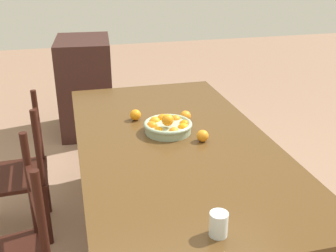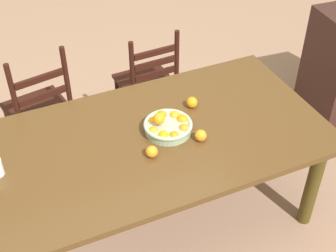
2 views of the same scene
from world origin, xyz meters
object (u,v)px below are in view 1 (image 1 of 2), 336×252
Objects in this scene: cabinet at (86,86)px; drinking_glass at (219,224)px; orange_loose_0 at (203,136)px; orange_loose_2 at (135,115)px; chair_near_window at (21,173)px; fruit_bowl at (168,126)px; dining_table at (174,153)px; orange_loose_1 at (185,116)px.

cabinet is 9.54× the size of drinking_glass.
orange_loose_0 is 0.69× the size of drinking_glass.
orange_loose_2 is (-1.59, -0.23, 0.28)m from cabinet.
orange_loose_0 is 0.96× the size of orange_loose_2.
fruit_bowl is at bearing 73.00° from chair_near_window.
dining_table is 2.27× the size of chair_near_window.
chair_near_window is 12.92× the size of orange_loose_2.
orange_loose_2 reaches higher than orange_loose_0.
drinking_glass is (-0.80, 0.21, 0.02)m from orange_loose_0.
fruit_bowl is 0.98m from drinking_glass.
orange_loose_2 is (0.34, 0.17, 0.12)m from dining_table.
chair_near_window is (0.34, 0.91, -0.20)m from dining_table.
fruit_bowl is at bearing 6.36° from dining_table.
orange_loose_1 is (0.25, -0.14, 0.12)m from dining_table.
fruit_bowl is at bearing -146.62° from orange_loose_2.
dining_table is 0.17m from fruit_bowl.
fruit_bowl is (0.11, 0.01, 0.13)m from dining_table.
fruit_bowl is at bearing -2.70° from drinking_glass.
cabinet reaches higher than orange_loose_2.
drinking_glass is at bearing -168.28° from cabinet.
cabinet is 1.64m from orange_loose_2.
orange_loose_0 is (-2.00, -0.55, 0.28)m from cabinet.
fruit_bowl is 4.26× the size of orange_loose_0.
orange_loose_2 reaches higher than dining_table.
dining_table is at bearing -163.58° from cabinet.
fruit_bowl is (-0.23, -0.89, 0.32)m from chair_near_window.
cabinet is 2.09m from orange_loose_0.
orange_loose_0 reaches higher than dining_table.
cabinet is at bearing 11.65° from dining_table.
chair_near_window is at bearing 69.29° from dining_table.
orange_loose_2 is at bearing 5.08° from drinking_glass.
dining_table is at bearing 150.80° from orange_loose_1.
orange_loose_0 is at bearing 66.65° from chair_near_window.
fruit_bowl is 4.19× the size of orange_loose_1.
dining_table is 30.40× the size of orange_loose_0.
chair_near_window is 3.15× the size of fruit_bowl.
orange_loose_1 is at bearing -47.59° from fruit_bowl.
cabinet reaches higher than fruit_bowl.
cabinet is at bearing 6.94° from drinking_glass.
chair_near_window is at bearing 90.05° from orange_loose_2.
drinking_glass is (-1.11, 0.20, 0.01)m from orange_loose_1.
dining_table is 29.33× the size of orange_loose_2.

